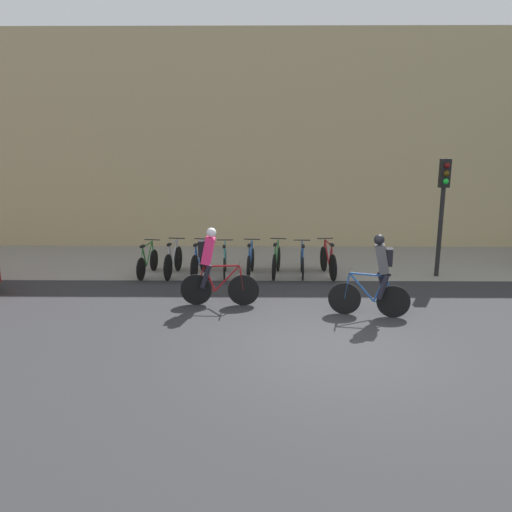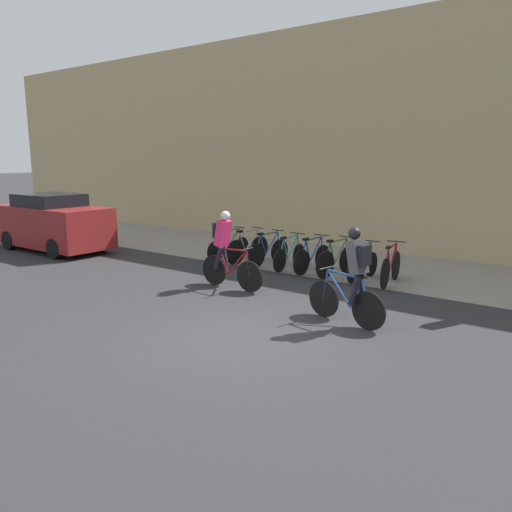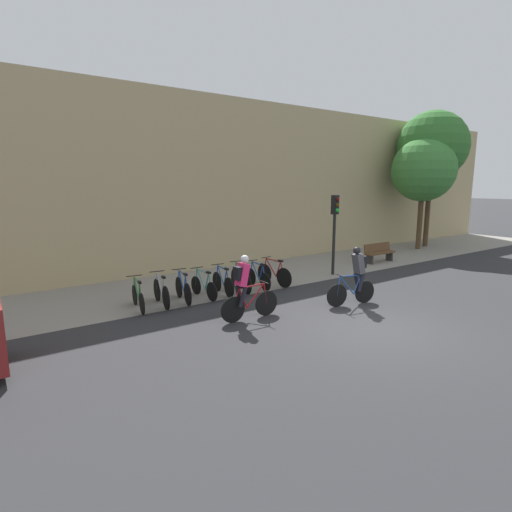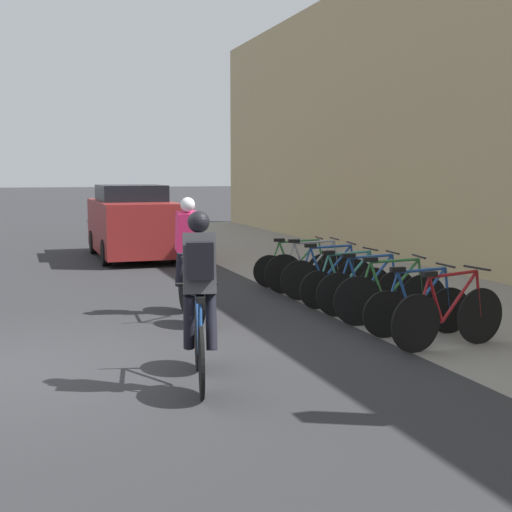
{
  "view_description": "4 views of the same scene",
  "coord_description": "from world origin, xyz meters",
  "px_view_note": "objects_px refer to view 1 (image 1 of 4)",
  "views": [
    {
      "loc": [
        -1.28,
        -8.45,
        3.68
      ],
      "look_at": [
        -1.38,
        2.74,
        1.09
      ],
      "focal_mm": 35.0,
      "sensor_mm": 36.0,
      "label": 1
    },
    {
      "loc": [
        4.96,
        -6.24,
        2.97
      ],
      "look_at": [
        -1.57,
        2.55,
        0.83
      ],
      "focal_mm": 35.0,
      "sensor_mm": 36.0,
      "label": 2
    },
    {
      "loc": [
        -8.08,
        -6.2,
        3.65
      ],
      "look_at": [
        -1.66,
        2.96,
        1.63
      ],
      "focal_mm": 28.0,
      "sensor_mm": 36.0,
      "label": 3
    },
    {
      "loc": [
        8.03,
        0.03,
        2.17
      ],
      "look_at": [
        -1.55,
        3.26,
        0.98
      ],
      "focal_mm": 50.0,
      "sensor_mm": 36.0,
      "label": 4
    }
  ],
  "objects_px": {
    "cyclist_pink": "(212,265)",
    "parked_bike_6": "(302,262)",
    "parked_bike_4": "(251,262)",
    "traffic_light_pole": "(443,196)",
    "parked_bike_0": "(148,262)",
    "parked_bike_5": "(276,261)",
    "parked_bike_2": "(199,261)",
    "cyclist_grey": "(378,274)",
    "parked_bike_3": "(225,262)",
    "parked_bike_1": "(173,261)",
    "parked_bike_7": "(328,261)"
  },
  "relations": [
    {
      "from": "cyclist_grey",
      "to": "traffic_light_pole",
      "type": "relative_size",
      "value": 0.56
    },
    {
      "from": "parked_bike_4",
      "to": "parked_bike_7",
      "type": "distance_m",
      "value": 2.16
    },
    {
      "from": "cyclist_pink",
      "to": "cyclist_grey",
      "type": "bearing_deg",
      "value": -11.5
    },
    {
      "from": "cyclist_pink",
      "to": "traffic_light_pole",
      "type": "bearing_deg",
      "value": 23.14
    },
    {
      "from": "cyclist_pink",
      "to": "parked_bike_6",
      "type": "xyz_separation_m",
      "value": [
        2.26,
        2.58,
        -0.56
      ]
    },
    {
      "from": "parked_bike_2",
      "to": "traffic_light_pole",
      "type": "height_order",
      "value": "traffic_light_pole"
    },
    {
      "from": "parked_bike_7",
      "to": "cyclist_grey",
      "type": "bearing_deg",
      "value": -79.75
    },
    {
      "from": "parked_bike_2",
      "to": "parked_bike_5",
      "type": "height_order",
      "value": "parked_bike_5"
    },
    {
      "from": "parked_bike_4",
      "to": "parked_bike_7",
      "type": "bearing_deg",
      "value": 0.0
    },
    {
      "from": "cyclist_grey",
      "to": "parked_bike_0",
      "type": "bearing_deg",
      "value": 149.61
    },
    {
      "from": "parked_bike_5",
      "to": "parked_bike_7",
      "type": "bearing_deg",
      "value": -0.02
    },
    {
      "from": "parked_bike_0",
      "to": "parked_bike_2",
      "type": "bearing_deg",
      "value": 0.08
    },
    {
      "from": "cyclist_grey",
      "to": "parked_bike_4",
      "type": "bearing_deg",
      "value": 129.83
    },
    {
      "from": "cyclist_grey",
      "to": "parked_bike_3",
      "type": "height_order",
      "value": "cyclist_grey"
    },
    {
      "from": "parked_bike_0",
      "to": "parked_bike_2",
      "type": "height_order",
      "value": "parked_bike_2"
    },
    {
      "from": "parked_bike_2",
      "to": "traffic_light_pole",
      "type": "bearing_deg",
      "value": -0.07
    },
    {
      "from": "cyclist_pink",
      "to": "parked_bike_4",
      "type": "distance_m",
      "value": 2.76
    },
    {
      "from": "parked_bike_2",
      "to": "parked_bike_1",
      "type": "bearing_deg",
      "value": -179.98
    },
    {
      "from": "parked_bike_4",
      "to": "cyclist_grey",
      "type": "bearing_deg",
      "value": -50.17
    },
    {
      "from": "parked_bike_1",
      "to": "cyclist_pink",
      "type": "bearing_deg",
      "value": -62.61
    },
    {
      "from": "parked_bike_2",
      "to": "parked_bike_5",
      "type": "xyz_separation_m",
      "value": [
        2.16,
        0.0,
        0.01
      ]
    },
    {
      "from": "parked_bike_4",
      "to": "parked_bike_5",
      "type": "bearing_deg",
      "value": 0.04
    },
    {
      "from": "parked_bike_4",
      "to": "traffic_light_pole",
      "type": "bearing_deg",
      "value": -0.09
    },
    {
      "from": "parked_bike_1",
      "to": "parked_bike_7",
      "type": "height_order",
      "value": "parked_bike_7"
    },
    {
      "from": "cyclist_grey",
      "to": "traffic_light_pole",
      "type": "distance_m",
      "value": 4.3
    },
    {
      "from": "parked_bike_0",
      "to": "cyclist_pink",
      "type": "bearing_deg",
      "value": -51.43
    },
    {
      "from": "cyclist_pink",
      "to": "cyclist_grey",
      "type": "relative_size",
      "value": 1.01
    },
    {
      "from": "parked_bike_0",
      "to": "parked_bike_5",
      "type": "bearing_deg",
      "value": 0.04
    },
    {
      "from": "cyclist_grey",
      "to": "parked_bike_1",
      "type": "height_order",
      "value": "cyclist_grey"
    },
    {
      "from": "parked_bike_3",
      "to": "parked_bike_6",
      "type": "distance_m",
      "value": 2.16
    },
    {
      "from": "parked_bike_3",
      "to": "parked_bike_7",
      "type": "height_order",
      "value": "parked_bike_7"
    },
    {
      "from": "cyclist_grey",
      "to": "cyclist_pink",
      "type": "bearing_deg",
      "value": 168.5
    },
    {
      "from": "traffic_light_pole",
      "to": "parked_bike_6",
      "type": "bearing_deg",
      "value": 179.88
    },
    {
      "from": "parked_bike_0",
      "to": "parked_bike_4",
      "type": "height_order",
      "value": "parked_bike_4"
    },
    {
      "from": "cyclist_grey",
      "to": "parked_bike_1",
      "type": "xyz_separation_m",
      "value": [
        -4.92,
        3.31,
        -0.53
      ]
    },
    {
      "from": "parked_bike_2",
      "to": "parked_bike_5",
      "type": "relative_size",
      "value": 0.99
    },
    {
      "from": "traffic_light_pole",
      "to": "parked_bike_5",
      "type": "bearing_deg",
      "value": 179.89
    },
    {
      "from": "parked_bike_3",
      "to": "traffic_light_pole",
      "type": "bearing_deg",
      "value": -0.06
    },
    {
      "from": "parked_bike_0",
      "to": "parked_bike_1",
      "type": "height_order",
      "value": "parked_bike_1"
    },
    {
      "from": "parked_bike_5",
      "to": "traffic_light_pole",
      "type": "bearing_deg",
      "value": -0.11
    },
    {
      "from": "parked_bike_6",
      "to": "parked_bike_2",
      "type": "bearing_deg",
      "value": 179.99
    },
    {
      "from": "parked_bike_4",
      "to": "parked_bike_3",
      "type": "bearing_deg",
      "value": -179.86
    },
    {
      "from": "cyclist_pink",
      "to": "parked_bike_2",
      "type": "bearing_deg",
      "value": 103.45
    },
    {
      "from": "cyclist_grey",
      "to": "parked_bike_3",
      "type": "bearing_deg",
      "value": 136.44
    },
    {
      "from": "parked_bike_5",
      "to": "parked_bike_7",
      "type": "height_order",
      "value": "parked_bike_7"
    },
    {
      "from": "cyclist_grey",
      "to": "parked_bike_2",
      "type": "height_order",
      "value": "cyclist_grey"
    },
    {
      "from": "parked_bike_5",
      "to": "parked_bike_6",
      "type": "bearing_deg",
      "value": -0.09
    },
    {
      "from": "parked_bike_4",
      "to": "parked_bike_0",
      "type": "bearing_deg",
      "value": -179.96
    },
    {
      "from": "parked_bike_3",
      "to": "parked_bike_5",
      "type": "bearing_deg",
      "value": 0.09
    },
    {
      "from": "parked_bike_1",
      "to": "parked_bike_5",
      "type": "distance_m",
      "value": 2.88
    }
  ]
}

